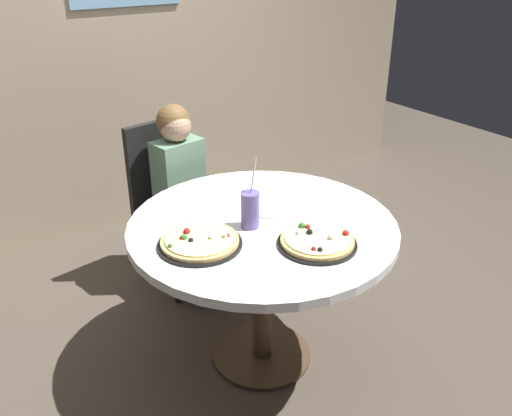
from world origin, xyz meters
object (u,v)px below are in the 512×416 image
object	(u,v)px
dining_table	(262,243)
pizza_veggie	(317,241)
plate_small	(271,209)
diner_child	(189,213)
soda_cup	(250,209)
chair_wooden	(170,195)
pizza_cheese	(200,242)

from	to	relation	value
dining_table	pizza_veggie	size ratio (longest dim) A/B	3.64
pizza_veggie	plate_small	size ratio (longest dim) A/B	1.79
dining_table	pizza_veggie	distance (m)	0.31
diner_child	soda_cup	size ratio (longest dim) A/B	3.53
chair_wooden	soda_cup	bearing A→B (deg)	-93.11
dining_table	diner_child	xyz separation A→B (m)	(0.01, 0.74, -0.16)
soda_cup	plate_small	xyz separation A→B (m)	(0.16, 0.07, -0.08)
dining_table	chair_wooden	size ratio (longest dim) A/B	1.23
diner_child	pizza_veggie	size ratio (longest dim) A/B	3.36
soda_cup	dining_table	bearing A→B (deg)	-2.20
pizza_veggie	pizza_cheese	distance (m)	0.47
chair_wooden	pizza_veggie	distance (m)	1.22
chair_wooden	pizza_veggie	world-z (taller)	chair_wooden
pizza_veggie	dining_table	bearing A→B (deg)	104.58
dining_table	pizza_cheese	size ratio (longest dim) A/B	3.42
dining_table	plate_small	size ratio (longest dim) A/B	6.51
pizza_cheese	plate_small	world-z (taller)	pizza_cheese
chair_wooden	plate_small	xyz separation A→B (m)	(0.11, -0.84, 0.22)
diner_child	pizza_cheese	size ratio (longest dim) A/B	3.16
pizza_veggie	chair_wooden	bearing A→B (deg)	94.19
chair_wooden	plate_small	size ratio (longest dim) A/B	5.28
dining_table	soda_cup	xyz separation A→B (m)	(-0.06, 0.00, 0.18)
chair_wooden	plate_small	world-z (taller)	chair_wooden
dining_table	soda_cup	distance (m)	0.19
dining_table	diner_child	distance (m)	0.75
diner_child	pizza_veggie	bearing A→B (deg)	-86.58
pizza_cheese	pizza_veggie	bearing A→B (deg)	-33.80
chair_wooden	diner_child	xyz separation A→B (m)	(0.03, -0.18, -0.05)
pizza_cheese	soda_cup	xyz separation A→B (m)	(0.25, 0.02, 0.06)
soda_cup	plate_small	size ratio (longest dim) A/B	1.70
pizza_veggie	plate_small	world-z (taller)	pizza_veggie
dining_table	chair_wooden	bearing A→B (deg)	90.92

